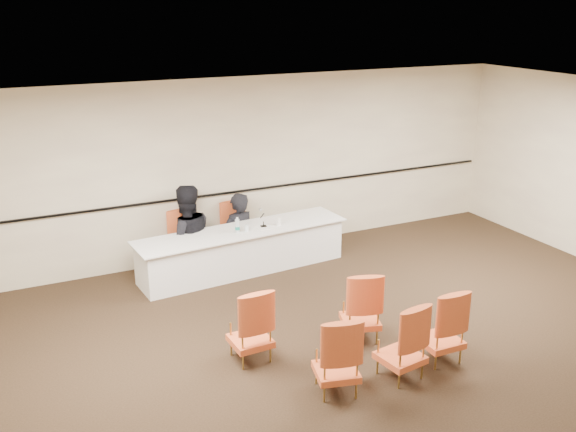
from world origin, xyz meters
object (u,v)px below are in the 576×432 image
(drinking_glass, at_px, (247,228))
(water_bottle, at_px, (237,225))
(panelist_second_chair, at_px, (186,241))
(panelist_main, at_px, (239,242))
(panel_table, at_px, (243,250))
(panelist_second, at_px, (186,242))
(aud_chair_back_right, at_px, (441,324))
(aud_chair_back_left, at_px, (337,354))
(coffee_cup, at_px, (279,221))
(aud_chair_front_left, at_px, (250,324))
(aud_chair_front_mid, at_px, (361,305))
(panelist_main_chair, at_px, (238,231))
(microphone, at_px, (263,219))
(aud_chair_back_mid, at_px, (401,340))

(drinking_glass, bearing_deg, water_bottle, 177.53)
(panelist_second_chair, bearing_deg, panelist_main, 0.00)
(panel_table, relative_size, panelist_main, 2.04)
(panel_table, xyz_separation_m, panelist_second, (-0.79, 0.47, 0.11))
(panelist_second, xyz_separation_m, aud_chair_back_right, (1.90, -4.03, 0.02))
(aud_chair_back_left, xyz_separation_m, aud_chair_back_right, (1.46, 0.04, 0.00))
(drinking_glass, bearing_deg, coffee_cup, 3.05)
(aud_chair_front_left, xyz_separation_m, aud_chair_front_mid, (1.46, -0.14, 0.00))
(panel_table, distance_m, aud_chair_back_left, 3.62)
(panel_table, bearing_deg, panelist_main_chair, 71.19)
(microphone, height_order, aud_chair_front_mid, microphone)
(aud_chair_back_left, height_order, aud_chair_back_mid, same)
(panel_table, bearing_deg, aud_chair_front_mid, -83.44)
(panelist_main, height_order, aud_chair_back_left, panelist_main)
(aud_chair_back_left, relative_size, aud_chair_back_mid, 1.00)
(panel_table, xyz_separation_m, drinking_glass, (0.04, -0.08, 0.40))
(panelist_second_chair, distance_m, microphone, 1.30)
(panelist_second_chair, xyz_separation_m, aud_chair_front_mid, (1.31, -3.17, 0.00))
(panelist_main_chair, xyz_separation_m, panelist_second_chair, (-0.93, -0.07, 0.00))
(aud_chair_front_left, bearing_deg, panel_table, 68.10)
(aud_chair_front_mid, bearing_deg, panelist_main_chair, 114.91)
(aud_chair_front_left, relative_size, aud_chair_back_mid, 1.00)
(panelist_second, bearing_deg, aud_chair_back_left, 97.80)
(panelist_main, relative_size, microphone, 6.23)
(panelist_main_chair, bearing_deg, panelist_main, 175.52)
(aud_chair_front_mid, distance_m, aud_chair_back_mid, 0.96)
(panelist_second, relative_size, aud_chair_front_left, 2.01)
(aud_chair_back_left, distance_m, aud_chair_back_right, 1.46)
(panelist_main, xyz_separation_m, aud_chair_back_left, (-0.48, -4.15, 0.19))
(panelist_second_chair, distance_m, coffee_cup, 1.52)
(water_bottle, height_order, aud_chair_front_left, aud_chair_front_left)
(panel_table, distance_m, aud_chair_back_right, 3.74)
(panelist_second, distance_m, aud_chair_back_left, 4.10)
(panelist_second, bearing_deg, aud_chair_front_mid, 114.08)
(drinking_glass, xyz_separation_m, aud_chair_front_mid, (0.48, -2.62, -0.27))
(panel_table, relative_size, coffee_cup, 26.71)
(panelist_second, bearing_deg, panelist_main, -173.94)
(drinking_glass, xyz_separation_m, coffee_cup, (0.57, 0.03, 0.02))
(microphone, xyz_separation_m, aud_chair_back_right, (0.76, -3.55, -0.36))
(aud_chair_back_mid, bearing_deg, aud_chair_back_left, 167.39)
(coffee_cup, relative_size, aud_chair_back_right, 0.14)
(coffee_cup, distance_m, aud_chair_front_left, 2.96)
(aud_chair_back_left, relative_size, aud_chair_back_right, 1.00)
(panelist_main_chair, relative_size, aud_chair_back_left, 1.00)
(panel_table, relative_size, aud_chair_front_left, 3.66)
(microphone, distance_m, aud_chair_back_left, 3.68)
(microphone, xyz_separation_m, aud_chair_back_mid, (0.11, -3.65, -0.36))
(drinking_glass, distance_m, aud_chair_back_mid, 3.62)
(panel_table, xyz_separation_m, aud_chair_front_mid, (0.53, -2.70, 0.13))
(panelist_main, distance_m, panelist_second_chair, 0.95)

